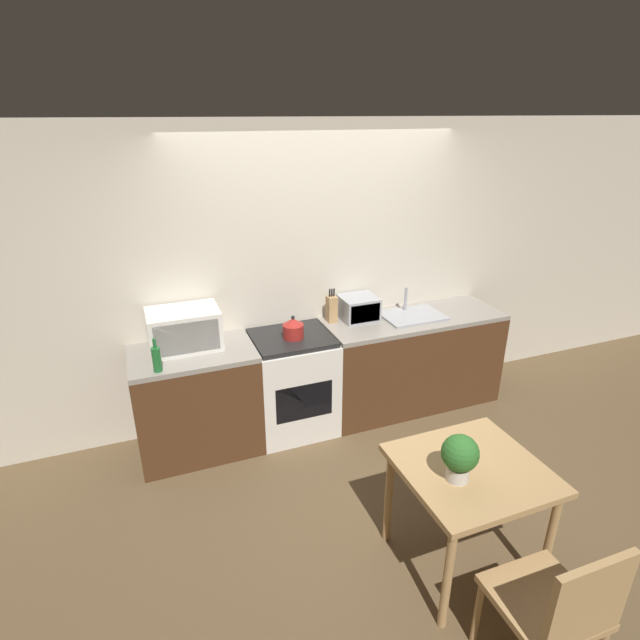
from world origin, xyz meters
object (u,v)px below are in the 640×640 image
object	(u,v)px
dining_table	(470,480)
toaster_oven	(358,308)
dining_chair	(559,606)
stove_range	(293,383)
bottle	(157,359)
kettle	(293,328)
microwave	(184,329)

from	to	relation	value
dining_table	toaster_oven	bearing A→B (deg)	85.13
dining_chair	dining_table	bearing A→B (deg)	87.14
stove_range	bottle	world-z (taller)	bottle
bottle	toaster_oven	size ratio (longest dim) A/B	0.81
stove_range	dining_chair	xyz separation A→B (m)	(0.47, -2.52, 0.07)
kettle	dining_table	distance (m)	1.84
toaster_oven	bottle	bearing A→B (deg)	-168.16
stove_range	kettle	distance (m)	0.54
microwave	toaster_oven	size ratio (longest dim) A/B	1.72
microwave	dining_chair	xyz separation A→B (m)	(1.32, -2.62, -0.54)
kettle	dining_table	bearing A→B (deg)	-73.50
toaster_oven	kettle	bearing A→B (deg)	-165.44
kettle	bottle	bearing A→B (deg)	-169.88
stove_range	bottle	size ratio (longest dim) A/B	3.49
microwave	toaster_oven	bearing A→B (deg)	1.53
stove_range	dining_chair	distance (m)	2.57
bottle	dining_table	size ratio (longest dim) A/B	0.32
kettle	microwave	world-z (taller)	microwave
dining_table	kettle	bearing A→B (deg)	106.50
stove_range	dining_chair	world-z (taller)	dining_chair
stove_range	dining_chair	size ratio (longest dim) A/B	0.97
bottle	toaster_oven	xyz separation A→B (m)	(1.77, 0.37, 0.00)
bottle	kettle	bearing A→B (deg)	10.12
kettle	bottle	distance (m)	1.11
stove_range	toaster_oven	xyz separation A→B (m)	(0.68, 0.14, 0.56)
bottle	dining_table	xyz separation A→B (m)	(1.61, -1.54, -0.36)
dining_table	bottle	bearing A→B (deg)	136.31
dining_table	dining_chair	bearing A→B (deg)	-93.84
microwave	dining_chair	world-z (taller)	microwave
microwave	toaster_oven	world-z (taller)	microwave
microwave	bottle	size ratio (longest dim) A/B	2.13
dining_table	dining_chair	size ratio (longest dim) A/B	0.88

